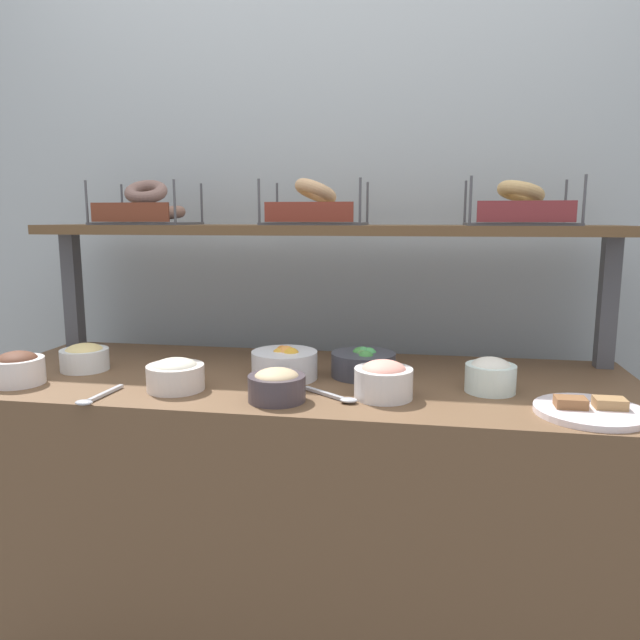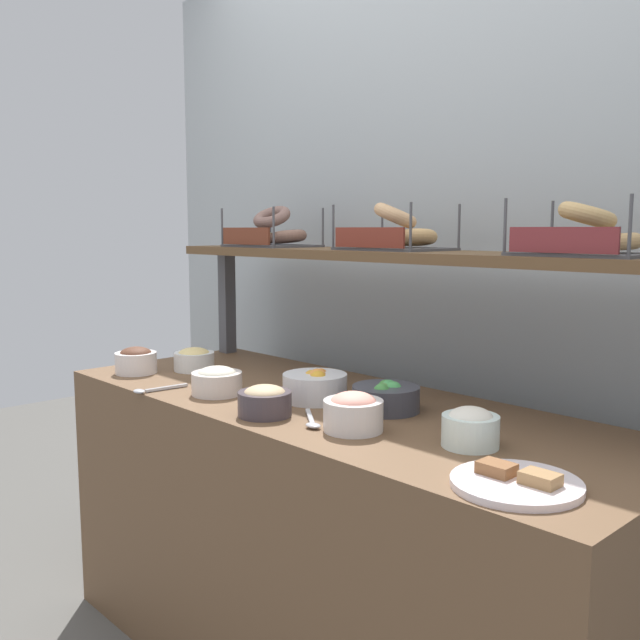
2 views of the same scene
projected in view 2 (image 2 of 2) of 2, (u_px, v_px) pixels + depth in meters
The scene contains 18 objects.
back_wall at pixel (450, 273), 2.35m from camera, with size 3.08×0.06×2.40m, color #A9B1B5.
deli_counter at pixel (332, 542), 2.07m from camera, with size 1.88×0.70×0.85m, color brown.
shelf_riser_left at pixel (227, 303), 2.81m from camera, with size 0.05×0.05×0.40m, color #4C4C51.
upper_shelf at pixel (396, 255), 2.15m from camera, with size 1.84×0.32×0.03m, color brown.
bowl_lox_spread at pixel (353, 412), 1.73m from camera, with size 0.15×0.15×0.10m.
bowl_chocolate_spread at pixel (136, 360), 2.42m from camera, with size 0.14×0.14×0.09m.
bowl_cream_cheese at pixel (470, 427), 1.60m from camera, with size 0.13×0.13×0.09m.
bowl_hummus at pixel (265, 400), 1.87m from camera, with size 0.14×0.14×0.08m.
bowl_fruit_salad at pixel (315, 386), 2.04m from camera, with size 0.19×0.19×0.09m.
bowl_egg_salad at pixel (194, 359), 2.47m from camera, with size 0.14×0.14×0.08m.
bowl_potato_salad at pixel (217, 380), 2.11m from camera, with size 0.15×0.15×0.09m.
bowl_veggie_mix at pixel (386, 397), 1.92m from camera, with size 0.19×0.19×0.08m.
serving_plate_white at pixel (516, 482), 1.35m from camera, with size 0.25×0.25×0.04m.
serving_spoon_near_plate at pixel (312, 421), 1.79m from camera, with size 0.15×0.12×0.01m.
serving_spoon_by_edge at pixel (152, 390), 2.15m from camera, with size 0.04×0.18×0.01m.
bagel_basket_poppy at pixel (271, 234), 2.56m from camera, with size 0.31×0.25×0.16m.
bagel_basket_plain at pixel (394, 234), 2.16m from camera, with size 0.32×0.26×0.15m.
bagel_basket_sesame at pixel (585, 238), 1.69m from camera, with size 0.32×0.25×0.14m.
Camera 2 is at (1.41, -1.38, 1.35)m, focal length 39.41 mm.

